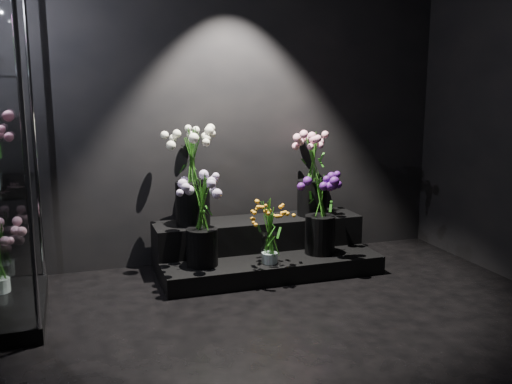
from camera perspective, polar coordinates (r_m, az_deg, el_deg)
name	(u,v)px	position (r m, az deg, el deg)	size (l,w,h in m)	color
floor	(313,367)	(3.20, 5.68, -17.04)	(4.00, 4.00, 0.00)	black
wall_back	(216,93)	(4.71, -4.05, 9.81)	(4.00, 4.00, 0.00)	black
display_riser	(262,248)	(4.66, 0.65, -5.67)	(1.72, 0.76, 0.38)	black
bouquet_orange_bells	(270,231)	(4.28, 1.38, -3.91)	(0.29, 0.29, 0.48)	white
bouquet_lilac	(201,215)	(4.22, -5.48, -2.30)	(0.40, 0.40, 0.69)	black
bouquet_purple	(320,210)	(4.53, 6.46, -1.85)	(0.34, 0.34, 0.63)	black
bouquet_cream_roses	(192,168)	(4.46, -6.42, 2.35)	(0.52, 0.52, 0.78)	black
bouquet_pink_roses	(313,169)	(4.78, 5.71, 2.28)	(0.38, 0.38, 0.71)	black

